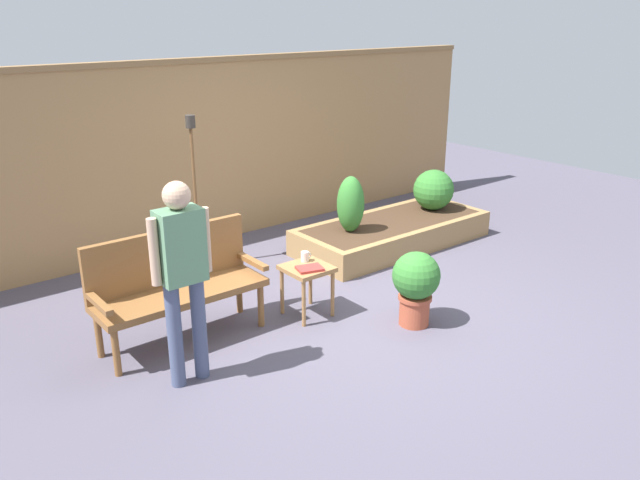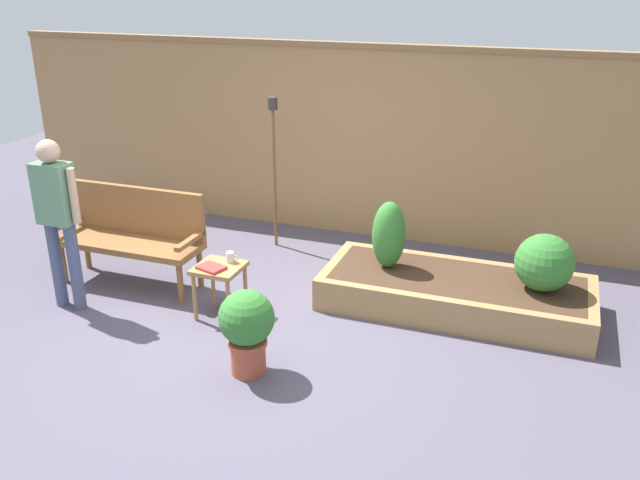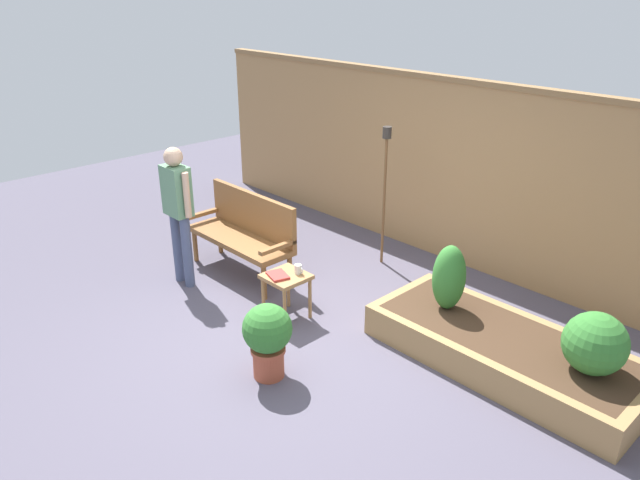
% 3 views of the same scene
% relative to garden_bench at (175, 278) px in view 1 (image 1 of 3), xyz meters
% --- Properties ---
extents(ground_plane, '(14.00, 14.00, 0.00)m').
position_rel_garden_bench_xyz_m(ground_plane, '(1.48, -0.58, -0.54)').
color(ground_plane, '#514C5B').
extents(fence_back, '(8.40, 0.14, 2.16)m').
position_rel_garden_bench_xyz_m(fence_back, '(1.48, 2.02, 0.55)').
color(fence_back, '#A37A4C').
rests_on(fence_back, ground_plane).
extents(garden_bench, '(1.44, 0.48, 0.94)m').
position_rel_garden_bench_xyz_m(garden_bench, '(0.00, 0.00, 0.00)').
color(garden_bench, brown).
rests_on(garden_bench, ground_plane).
extents(side_table, '(0.40, 0.40, 0.48)m').
position_rel_garden_bench_xyz_m(side_table, '(1.12, -0.35, -0.15)').
color(side_table, '#9E7042').
rests_on(side_table, ground_plane).
extents(cup_on_table, '(0.11, 0.07, 0.09)m').
position_rel_garden_bench_xyz_m(cup_on_table, '(1.18, -0.25, -0.02)').
color(cup_on_table, silver).
rests_on(cup_on_table, side_table).
extents(book_on_table, '(0.26, 0.23, 0.02)m').
position_rel_garden_bench_xyz_m(book_on_table, '(1.09, -0.43, -0.05)').
color(book_on_table, '#B2332D').
rests_on(book_on_table, side_table).
extents(potted_boxwood, '(0.42, 0.42, 0.68)m').
position_rel_garden_bench_xyz_m(potted_boxwood, '(1.75, -1.10, -0.14)').
color(potted_boxwood, '#A84C33').
rests_on(potted_boxwood, ground_plane).
extents(raised_planter_bed, '(2.40, 1.00, 0.30)m').
position_rel_garden_bench_xyz_m(raised_planter_bed, '(3.05, 0.50, -0.39)').
color(raised_planter_bed, '#997547').
rests_on(raised_planter_bed, ground_plane).
extents(shrub_near_bench, '(0.31, 0.31, 0.64)m').
position_rel_garden_bench_xyz_m(shrub_near_bench, '(2.41, 0.52, 0.07)').
color(shrub_near_bench, brown).
rests_on(shrub_near_bench, raised_planter_bed).
extents(shrub_far_corner, '(0.50, 0.50, 0.50)m').
position_rel_garden_bench_xyz_m(shrub_far_corner, '(3.78, 0.52, 0.01)').
color(shrub_far_corner, brown).
rests_on(shrub_far_corner, raised_planter_bed).
extents(tiki_torch, '(0.10, 0.10, 1.65)m').
position_rel_garden_bench_xyz_m(tiki_torch, '(0.92, 1.32, 0.59)').
color(tiki_torch, brown).
rests_on(tiki_torch, ground_plane).
extents(person_by_bench, '(0.47, 0.20, 1.56)m').
position_rel_garden_bench_xyz_m(person_by_bench, '(-0.26, -0.68, 0.39)').
color(person_by_bench, '#475170').
rests_on(person_by_bench, ground_plane).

